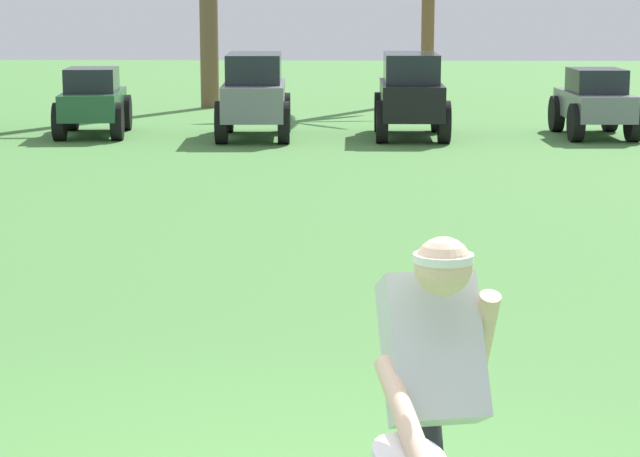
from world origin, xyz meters
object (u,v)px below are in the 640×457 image
frisbee_thrower (431,393)px  parked_car_slot_b (93,101)px  frisbee_in_flight (409,456)px  parked_car_slot_c (254,93)px  parked_car_slot_e (595,102)px  parked_car_slot_d (411,92)px

frisbee_thrower → parked_car_slot_b: bearing=106.3°
frisbee_in_flight → parked_car_slot_c: 16.12m
frisbee_in_flight → parked_car_slot_e: 16.73m
frisbee_in_flight → frisbee_thrower: bearing=78.3°
parked_car_slot_d → parked_car_slot_b: bearing=179.2°
parked_car_slot_c → parked_car_slot_e: (5.48, 0.32, -0.16)m
parked_car_slot_c → parked_car_slot_d: bearing=3.9°
parked_car_slot_b → frisbee_thrower: bearing=-73.7°
frisbee_thrower → parked_car_slot_d: frisbee_thrower is taller
frisbee_thrower → parked_car_slot_d: (0.55, 15.71, -0.07)m
frisbee_thrower → parked_car_slot_c: frisbee_thrower is taller
parked_car_slot_b → parked_car_slot_c: (2.66, -0.24, 0.16)m
frisbee_in_flight → parked_car_slot_b: bearing=105.6°
parked_car_slot_c → parked_car_slot_d: 2.52m
parked_car_slot_c → frisbee_thrower: bearing=-82.8°
frisbee_thrower → parked_car_slot_c: size_ratio=0.57×
parked_car_slot_d → parked_car_slot_e: parked_car_slot_d is taller
parked_car_slot_e → parked_car_slot_c: bearing=-176.7°
parked_car_slot_b → parked_car_slot_c: bearing=-5.1°
parked_car_slot_b → parked_car_slot_d: parked_car_slot_d is taller
frisbee_in_flight → parked_car_slot_b: parked_car_slot_b is taller
parked_car_slot_c → parked_car_slot_e: parked_car_slot_c is taller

